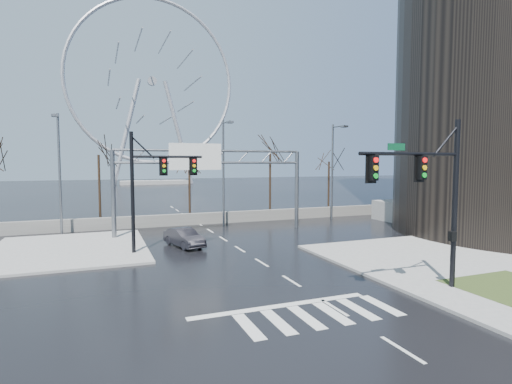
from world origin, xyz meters
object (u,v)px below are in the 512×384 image
signal_mast_near (434,188)px  car (184,238)px  ferris_wheel (152,88)px  sign_gantry (209,172)px  signal_mast_far (150,181)px

signal_mast_near → car: size_ratio=1.99×
signal_mast_near → ferris_wheel: 101.29m
sign_gantry → car: sign_gantry is taller
signal_mast_far → ferris_wheel: (10.87, 86.04, 21.30)m
signal_mast_near → car: signal_mast_near is taller
signal_mast_near → sign_gantry: bearing=106.2°
signal_mast_far → sign_gantry: bearing=47.5°
signal_mast_near → car: 17.18m
sign_gantry → ferris_wheel: size_ratio=0.32×
signal_mast_near → ferris_wheel: size_ratio=0.16×
signal_mast_far → sign_gantry: (5.49, 6.00, 0.35)m
signal_mast_near → car: bearing=121.0°
sign_gantry → car: size_ratio=4.08×
signal_mast_far → sign_gantry: signal_mast_far is taller
ferris_wheel → car: ferris_wheel is taller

